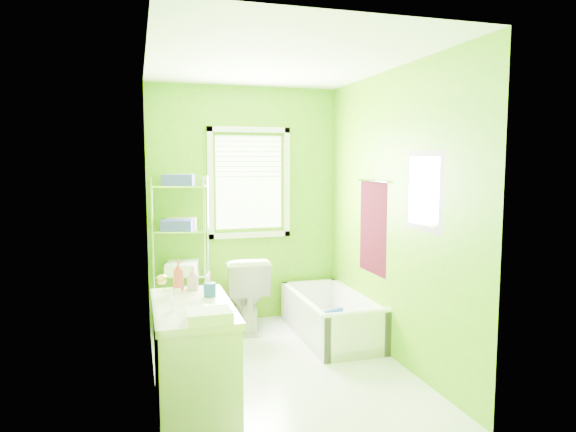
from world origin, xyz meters
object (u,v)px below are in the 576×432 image
object	(u,v)px
vanity	(194,355)
wire_shelf_unit	(182,236)
toilet	(246,292)
bathtub	(331,323)

from	to	relation	value
vanity	wire_shelf_unit	world-z (taller)	wire_shelf_unit
vanity	wire_shelf_unit	distance (m)	1.96
toilet	vanity	xyz separation A→B (m)	(-0.73, -1.74, 0.03)
bathtub	vanity	bearing A→B (deg)	-140.90
bathtub	vanity	size ratio (longest dim) A/B	1.33
bathtub	toilet	world-z (taller)	toilet
bathtub	wire_shelf_unit	size ratio (longest dim) A/B	0.85
wire_shelf_unit	vanity	bearing A→B (deg)	-92.75
bathtub	toilet	xyz separation A→B (m)	(-0.78, 0.50, 0.25)
toilet	vanity	size ratio (longest dim) A/B	0.75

